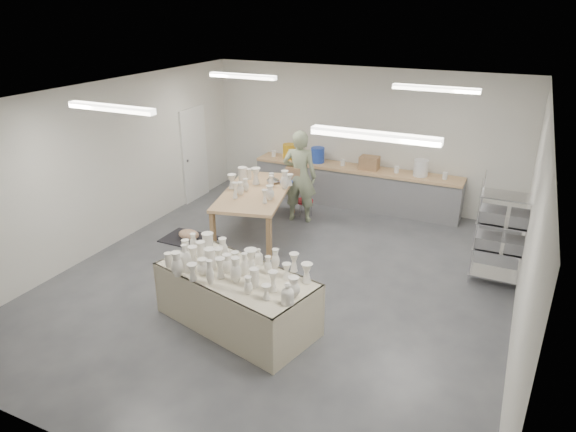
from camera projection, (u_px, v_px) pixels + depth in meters
The scene contains 9 objects.
room at pixel (279, 157), 7.80m from camera, with size 8.00×8.02×3.00m.
back_counter at pixel (354, 185), 11.37m from camera, with size 4.60×0.60×1.24m.
wire_shelf at pixel (505, 231), 8.04m from camera, with size 0.88×0.48×1.80m.
drying_table at pixel (236, 296), 7.17m from camera, with size 2.46×1.61×1.17m.
work_table at pixel (260, 189), 9.98m from camera, with size 1.69×2.55×1.25m.
rug at pixel (189, 239), 9.90m from camera, with size 1.00×0.70×0.02m, color black.
cat at pixel (189, 235), 9.84m from camera, with size 0.45×0.34×0.18m.
potter at pixel (300, 176), 10.43m from camera, with size 0.70×0.46×1.91m, color gray.
red_stool at pixel (305, 202), 10.90m from camera, with size 0.45×0.45×0.35m.
Camera 1 is at (3.23, -6.68, 4.23)m, focal length 32.00 mm.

